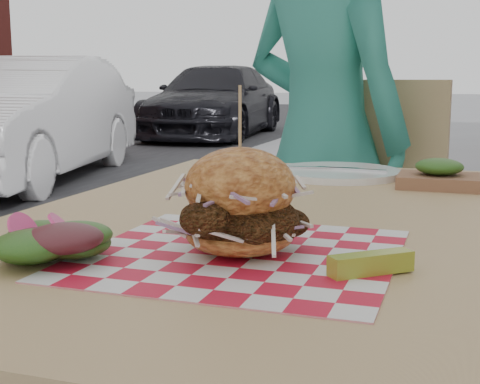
{
  "coord_description": "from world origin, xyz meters",
  "views": [
    {
      "loc": [
        0.3,
        -1.28,
        0.96
      ],
      "look_at": [
        0.05,
        -0.55,
        0.82
      ],
      "focal_mm": 50.0,
      "sensor_mm": 36.0,
      "label": 1
    }
  ],
  "objects_px": {
    "patio_chair": "(372,217)",
    "patio_table": "(285,264)",
    "car_white": "(22,119)",
    "car_dark": "(215,101)",
    "sandwich": "(240,208)",
    "diner": "(323,138)"
  },
  "relations": [
    {
      "from": "car_dark",
      "to": "patio_table",
      "type": "distance_m",
      "value": 9.98
    },
    {
      "from": "diner",
      "to": "sandwich",
      "type": "height_order",
      "value": "diner"
    },
    {
      "from": "sandwich",
      "to": "patio_table",
      "type": "bearing_deg",
      "value": 92.24
    },
    {
      "from": "diner",
      "to": "car_dark",
      "type": "bearing_deg",
      "value": -42.29
    },
    {
      "from": "car_white",
      "to": "patio_table",
      "type": "relative_size",
      "value": 2.92
    },
    {
      "from": "patio_table",
      "to": "car_white",
      "type": "bearing_deg",
      "value": 130.56
    },
    {
      "from": "patio_table",
      "to": "patio_chair",
      "type": "height_order",
      "value": "patio_chair"
    },
    {
      "from": "car_white",
      "to": "patio_table",
      "type": "height_order",
      "value": "car_white"
    },
    {
      "from": "patio_chair",
      "to": "sandwich",
      "type": "distance_m",
      "value": 1.24
    },
    {
      "from": "car_white",
      "to": "car_dark",
      "type": "xyz_separation_m",
      "value": [
        0.0,
        5.03,
        -0.0
      ]
    },
    {
      "from": "car_white",
      "to": "car_dark",
      "type": "distance_m",
      "value": 5.03
    },
    {
      "from": "sandwich",
      "to": "diner",
      "type": "bearing_deg",
      "value": 97.36
    },
    {
      "from": "car_dark",
      "to": "sandwich",
      "type": "bearing_deg",
      "value": -73.29
    },
    {
      "from": "car_white",
      "to": "patio_chair",
      "type": "xyz_separation_m",
      "value": [
        3.65,
        -3.29,
        -0.03
      ]
    },
    {
      "from": "patio_table",
      "to": "sandwich",
      "type": "relative_size",
      "value": 6.13
    },
    {
      "from": "car_dark",
      "to": "sandwich",
      "type": "height_order",
      "value": "car_dark"
    },
    {
      "from": "car_dark",
      "to": "patio_table",
      "type": "height_order",
      "value": "car_dark"
    },
    {
      "from": "patio_chair",
      "to": "patio_table",
      "type": "bearing_deg",
      "value": -86.05
    },
    {
      "from": "diner",
      "to": "car_white",
      "type": "distance_m",
      "value": 4.77
    },
    {
      "from": "patio_table",
      "to": "sandwich",
      "type": "height_order",
      "value": "sandwich"
    },
    {
      "from": "diner",
      "to": "sandwich",
      "type": "xyz_separation_m",
      "value": [
        0.16,
        -1.26,
        0.03
      ]
    },
    {
      "from": "car_dark",
      "to": "patio_chair",
      "type": "height_order",
      "value": "car_dark"
    }
  ]
}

